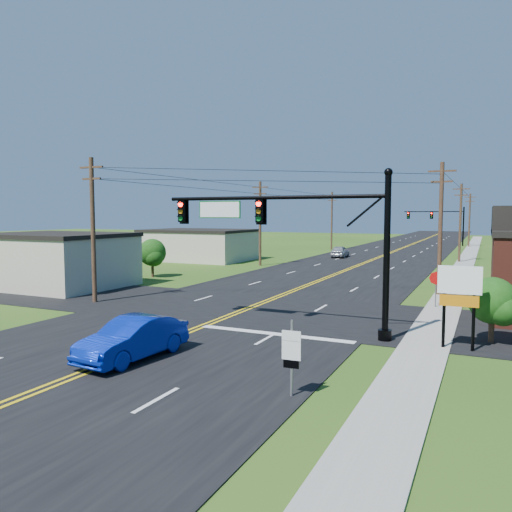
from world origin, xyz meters
The scene contains 21 objects.
ground centered at (0.00, 0.00, 0.00)m, with size 260.00×260.00×0.00m, color #264714.
road_main centered at (0.00, 50.00, 0.02)m, with size 16.00×220.00×0.04m, color black.
road_cross centered at (0.00, 12.00, 0.02)m, with size 70.00×10.00×0.04m, color black.
sidewalk centered at (10.50, 40.00, 0.04)m, with size 2.00×160.00×0.08m, color gray.
signal_mast_main centered at (4.34, 8.00, 4.75)m, with size 11.30×0.60×7.48m.
signal_mast_far centered at (4.44, 80.00, 4.55)m, with size 10.98×0.60×7.48m.
cream_bldg_near centered at (-17.00, 14.00, 2.06)m, with size 10.20×8.20×4.10m.
cream_bldg_far centered at (-19.00, 38.00, 1.86)m, with size 12.20×9.20×3.70m.
utility_pole_left_a centered at (-9.50, 10.00, 4.72)m, with size 1.80×0.28×9.00m.
utility_pole_left_b centered at (-9.50, 35.00, 4.72)m, with size 1.80×0.28×9.00m.
utility_pole_left_c centered at (-9.50, 62.00, 4.72)m, with size 1.80×0.28×9.00m.
utility_pole_right_a centered at (9.80, 22.00, 4.72)m, with size 1.80×0.28×9.00m.
utility_pole_right_b centered at (9.80, 48.00, 4.72)m, with size 1.80×0.28×9.00m.
utility_pole_right_c centered at (9.80, 78.00, 4.72)m, with size 1.80×0.28×9.00m.
shrub_corner centered at (13.00, 9.50, 1.85)m, with size 2.00×2.00×2.86m.
tree_left centered at (-14.00, 22.00, 2.16)m, with size 2.40×2.40×3.37m.
blue_car centered at (0.65, 1.11, 0.78)m, with size 1.66×4.76×1.57m, color #0723AC.
distant_car centered at (-4.35, 48.31, 0.75)m, with size 1.76×4.38×1.49m, color #ACADB1.
route_sign centered at (7.50, -0.02, 1.38)m, with size 0.59×0.11×2.37m.
stop_sign centered at (10.06, 16.98, 1.56)m, with size 0.77×0.12×2.17m.
pylon_sign centered at (11.76, 7.73, 2.51)m, with size 1.68×0.27×3.44m.
Camera 1 is at (12.73, -13.75, 5.52)m, focal length 35.00 mm.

